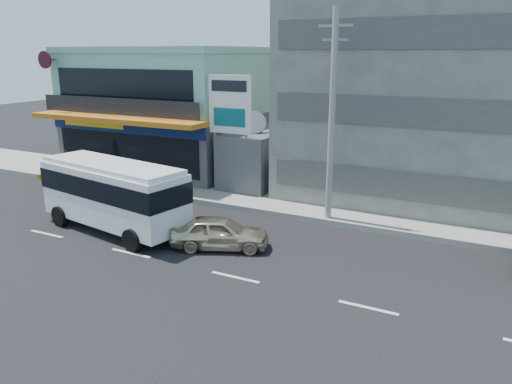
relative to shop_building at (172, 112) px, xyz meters
The scene contains 11 objects.
ground 16.57m from the shop_building, 60.16° to the right, with size 120.00×120.00×0.00m, color black.
sidewalk 14.27m from the shop_building, 18.88° to the right, with size 70.00×5.00×0.30m, color gray.
shop_building is the anchor object (origin of this frame).
concrete_building 18.28m from the shop_building, ahead, with size 16.00×12.00×14.00m, color gray.
gap_structure 8.53m from the shop_building, 13.67° to the right, with size 3.00×6.00×3.50m, color #47474C.
satellite_dish 8.54m from the shop_building, 20.21° to the right, with size 1.50×1.50×0.15m, color slate.
billboard 8.92m from the shop_building, 32.32° to the right, with size 2.60×0.18×6.90m.
utility_pole_near 15.50m from the shop_building, 25.06° to the right, with size 1.60×0.30×10.00m.
minibus 13.47m from the shop_building, 65.45° to the right, with size 8.05×3.73×3.24m.
sedan 16.42m from the shop_building, 46.85° to the right, with size 1.67×4.15×1.41m, color beige.
motorcycle_rider 8.35m from the shop_building, 111.70° to the right, with size 1.77×0.64×2.26m.
Camera 1 is at (13.49, -14.73, 8.07)m, focal length 35.00 mm.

